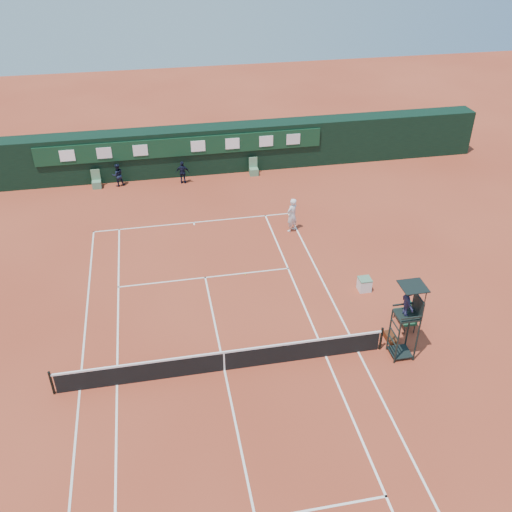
{
  "coord_description": "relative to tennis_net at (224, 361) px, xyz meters",
  "views": [
    {
      "loc": [
        -1.89,
        -16.17,
        15.85
      ],
      "look_at": [
        2.42,
        6.0,
        1.2
      ],
      "focal_mm": 40.0,
      "sensor_mm": 36.0,
      "label": 1
    }
  ],
  "objects": [
    {
      "name": "ground",
      "position": [
        0.0,
        0.0,
        -0.51
      ],
      "size": [
        90.0,
        90.0,
        0.0
      ],
      "primitive_type": "plane",
      "color": "#AB4128",
      "rests_on": "ground"
    },
    {
      "name": "court_lines",
      "position": [
        0.0,
        0.0,
        -0.5
      ],
      "size": [
        11.05,
        23.85,
        0.01
      ],
      "color": "silver",
      "rests_on": "ground"
    },
    {
      "name": "tennis_net",
      "position": [
        0.0,
        0.0,
        0.0
      ],
      "size": [
        12.9,
        0.1,
        1.1
      ],
      "color": "black",
      "rests_on": "ground"
    },
    {
      "name": "back_wall",
      "position": [
        0.0,
        18.74,
        1.0
      ],
      "size": [
        40.0,
        1.65,
        3.0
      ],
      "color": "black",
      "rests_on": "ground"
    },
    {
      "name": "linesman_chair_left",
      "position": [
        -5.5,
        17.48,
        -0.19
      ],
      "size": [
        0.55,
        0.5,
        1.15
      ],
      "color": "#548160",
      "rests_on": "ground"
    },
    {
      "name": "linesman_chair_right",
      "position": [
        4.5,
        17.48,
        -0.19
      ],
      "size": [
        0.55,
        0.5,
        1.15
      ],
      "color": "#598861",
      "rests_on": "ground"
    },
    {
      "name": "umpire_chair",
      "position": [
        7.06,
        -0.48,
        1.95
      ],
      "size": [
        0.96,
        0.95,
        3.42
      ],
      "color": "black",
      "rests_on": "ground"
    },
    {
      "name": "player_bench",
      "position": [
        8.08,
        1.23,
        0.09
      ],
      "size": [
        0.55,
        1.2,
        1.1
      ],
      "color": "#183D24",
      "rests_on": "ground"
    },
    {
      "name": "tennis_bag",
      "position": [
        7.01,
        0.38,
        -0.37
      ],
      "size": [
        0.35,
        0.76,
        0.28
      ],
      "primitive_type": "cube",
      "rotation": [
        0.0,
        0.0,
        0.03
      ],
      "color": "black",
      "rests_on": "ground"
    },
    {
      "name": "cooler",
      "position": [
        7.17,
        3.99,
        -0.18
      ],
      "size": [
        0.57,
        0.57,
        0.65
      ],
      "color": "silver",
      "rests_on": "ground"
    },
    {
      "name": "tennis_ball",
      "position": [
        1.94,
        6.26,
        -0.47
      ],
      "size": [
        0.07,
        0.07,
        0.07
      ],
      "primitive_type": "sphere",
      "color": "gold",
      "rests_on": "ground"
    },
    {
      "name": "player",
      "position": [
        5.18,
        9.97,
        0.46
      ],
      "size": [
        0.85,
        0.78,
        1.95
      ],
      "primitive_type": "imported",
      "rotation": [
        0.0,
        0.0,
        3.74
      ],
      "color": "silver",
      "rests_on": "ground"
    },
    {
      "name": "ball_kid_left",
      "position": [
        -4.16,
        17.5,
        0.23
      ],
      "size": [
        0.83,
        0.72,
        1.47
      ],
      "primitive_type": "imported",
      "rotation": [
        0.0,
        0.0,
        3.39
      ],
      "color": "black",
      "rests_on": "ground"
    },
    {
      "name": "ball_kid_right",
      "position": [
        -0.13,
        17.1,
        0.23
      ],
      "size": [
        0.91,
        0.52,
        1.47
      ],
      "primitive_type": "imported",
      "rotation": [
        0.0,
        0.0,
        2.95
      ],
      "color": "black",
      "rests_on": "ground"
    }
  ]
}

